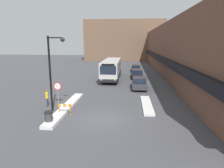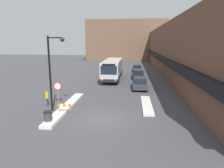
# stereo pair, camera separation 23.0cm
# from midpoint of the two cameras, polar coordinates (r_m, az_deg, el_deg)

# --- Properties ---
(ground_plane) EXTENTS (160.00, 160.00, 0.00)m
(ground_plane) POSITION_cam_midpoint_polar(r_m,az_deg,el_deg) (15.63, -2.89, -9.94)
(ground_plane) COLOR #47474C
(building_row_right) EXTENTS (5.50, 60.00, 8.99)m
(building_row_right) POSITION_cam_midpoint_polar(r_m,az_deg,el_deg) (39.20, 16.97, 9.34)
(building_row_right) COLOR brown
(building_row_right) RESTS_ON ground_plane
(building_backdrop_far) EXTENTS (26.00, 8.00, 13.03)m
(building_backdrop_far) POSITION_cam_midpoint_polar(r_m,az_deg,el_deg) (68.45, 3.45, 12.32)
(building_backdrop_far) COLOR brown
(building_backdrop_far) RESTS_ON ground_plane
(snow_bank_left) EXTENTS (0.90, 8.97, 0.24)m
(snow_bank_left) POSITION_cam_midpoint_polar(r_m,az_deg,el_deg) (18.38, -13.19, -6.48)
(snow_bank_left) COLOR silver
(snow_bank_left) RESTS_ON ground_plane
(snow_bank_right) EXTENTS (0.90, 5.65, 0.18)m
(snow_bank_right) POSITION_cam_midpoint_polar(r_m,az_deg,el_deg) (18.97, 9.56, -5.85)
(snow_bank_right) COLOR silver
(snow_bank_right) RESTS_ON ground_plane
(city_bus) EXTENTS (2.55, 11.30, 3.05)m
(city_bus) POSITION_cam_midpoint_polar(r_m,az_deg,el_deg) (32.33, -0.28, 4.45)
(city_bus) COLOR silver
(city_bus) RESTS_ON ground_plane
(parked_car_front) EXTENTS (1.84, 4.28, 1.44)m
(parked_car_front) POSITION_cam_midpoint_polar(r_m,az_deg,el_deg) (25.66, 7.54, 0.29)
(parked_car_front) COLOR #38383D
(parked_car_front) RESTS_ON ground_plane
(parked_car_middle) EXTENTS (1.87, 4.88, 1.40)m
(parked_car_middle) POSITION_cam_midpoint_polar(r_m,az_deg,el_deg) (33.61, 6.99, 2.98)
(parked_car_middle) COLOR black
(parked_car_middle) RESTS_ON ground_plane
(parked_car_back) EXTENTS (1.83, 4.74, 1.35)m
(parked_car_back) POSITION_cam_midpoint_polar(r_m,az_deg,el_deg) (40.96, 6.67, 4.52)
(parked_car_back) COLOR black
(parked_car_back) RESTS_ON ground_plane
(stop_sign) EXTENTS (0.76, 0.08, 2.13)m
(stop_sign) POSITION_cam_midpoint_polar(r_m,az_deg,el_deg) (19.50, -15.59, -1.24)
(stop_sign) COLOR gray
(stop_sign) RESTS_ON ground_plane
(street_lamp) EXTENTS (1.46, 0.36, 6.31)m
(street_lamp) POSITION_cam_midpoint_polar(r_m,az_deg,el_deg) (17.23, -16.88, 5.05)
(street_lamp) COLOR black
(street_lamp) RESTS_ON ground_plane
(pedestrian) EXTENTS (0.32, 0.50, 1.60)m
(pedestrian) POSITION_cam_midpoint_polar(r_m,az_deg,el_deg) (19.29, -18.43, -3.31)
(pedestrian) COLOR #333851
(pedestrian) RESTS_ON ground_plane
(trash_bin) EXTENTS (0.59, 0.59, 0.95)m
(trash_bin) POSITION_cam_midpoint_polar(r_m,az_deg,el_deg) (15.24, -18.06, -9.17)
(trash_bin) COLOR #38383D
(trash_bin) RESTS_ON ground_plane
(construction_barricade) EXTENTS (1.10, 0.06, 0.94)m
(construction_barricade) POSITION_cam_midpoint_polar(r_m,az_deg,el_deg) (16.64, -13.74, -6.46)
(construction_barricade) COLOR orange
(construction_barricade) RESTS_ON ground_plane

